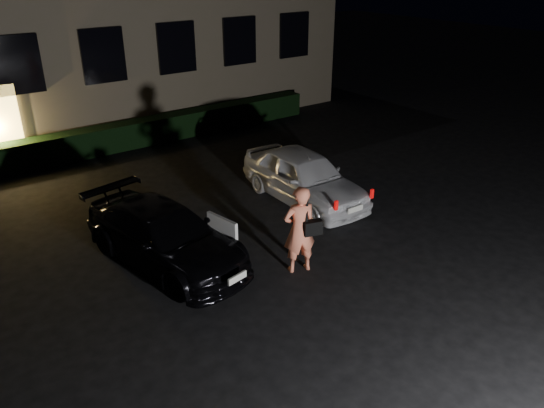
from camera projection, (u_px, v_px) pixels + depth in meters
ground at (333, 295)px, 10.19m from camera, size 80.00×80.00×0.00m
hedge at (119, 137)px, 17.61m from camera, size 15.00×0.70×0.85m
sedan at (165, 236)px, 11.08m from camera, size 2.45×4.44×1.22m
hatch at (304, 176)px, 13.82m from camera, size 1.73×4.04×1.36m
man at (300, 230)px, 10.61m from camera, size 0.79×0.64×1.88m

